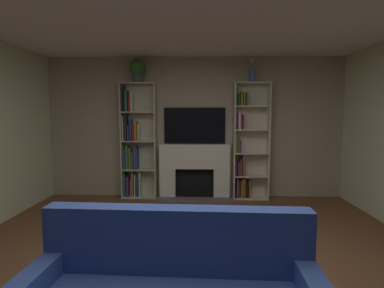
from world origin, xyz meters
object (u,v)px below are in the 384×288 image
(tv, at_px, (195,126))
(bookshelf_left, at_px, (135,144))
(vase_with_flowers, at_px, (252,74))
(bookshelf_right, at_px, (247,146))
(potted_plant, at_px, (137,69))
(fireplace, at_px, (195,170))

(tv, height_order, bookshelf_left, bookshelf_left)
(tv, relative_size, vase_with_flowers, 2.61)
(bookshelf_left, relative_size, bookshelf_right, 1.00)
(potted_plant, relative_size, vase_with_flowers, 0.98)
(bookshelf_left, distance_m, potted_plant, 1.37)
(tv, xyz_separation_m, bookshelf_right, (0.96, -0.08, -0.37))
(fireplace, bearing_deg, bookshelf_right, 0.40)
(potted_plant, height_order, vase_with_flowers, vase_with_flowers)
(fireplace, relative_size, potted_plant, 3.28)
(bookshelf_right, xyz_separation_m, potted_plant, (-1.99, -0.04, 1.39))
(fireplace, height_order, bookshelf_left, bookshelf_left)
(bookshelf_left, xyz_separation_m, potted_plant, (0.08, -0.05, 1.37))
(bookshelf_left, xyz_separation_m, vase_with_flowers, (2.14, -0.05, 1.28))
(fireplace, bearing_deg, bookshelf_left, 179.12)
(tv, bearing_deg, vase_with_flowers, -6.61)
(bookshelf_right, distance_m, potted_plant, 2.43)
(bookshelf_left, bearing_deg, vase_with_flowers, -1.39)
(fireplace, height_order, bookshelf_right, bookshelf_right)
(tv, relative_size, potted_plant, 2.67)
(bookshelf_left, distance_m, vase_with_flowers, 2.50)
(fireplace, xyz_separation_m, bookshelf_left, (-1.11, 0.02, 0.47))
(bookshelf_right, distance_m, vase_with_flowers, 1.30)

